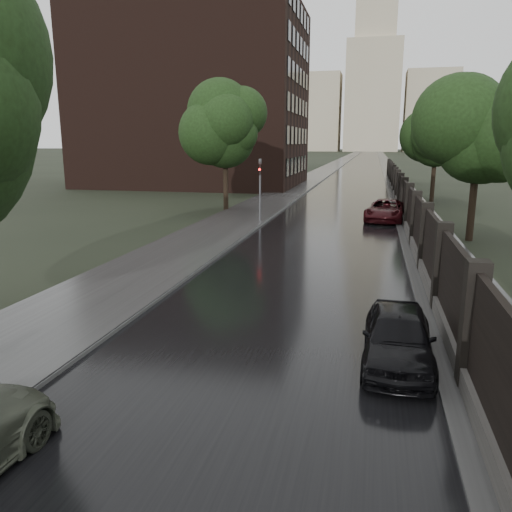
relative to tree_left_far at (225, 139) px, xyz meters
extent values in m
cube|color=black|center=(8.00, 160.00, -5.23)|extent=(8.00, 420.00, 0.02)
cube|color=#2D2D2D|center=(2.00, 160.00, -5.16)|extent=(4.00, 420.00, 0.16)
cube|color=#2D2D2D|center=(13.50, 160.00, -5.20)|extent=(3.00, 420.00, 0.08)
cube|color=#383533|center=(12.60, 2.00, -4.99)|extent=(0.40, 75.00, 0.50)
cube|color=black|center=(12.60, 2.00, -3.74)|extent=(0.15, 75.00, 2.00)
cube|color=black|center=(12.60, 40.00, -3.89)|extent=(0.45, 0.45, 2.70)
cylinder|color=black|center=(0.00, 0.00, -2.32)|extent=(0.36, 0.36, 5.85)
sphere|color=black|center=(0.00, 0.00, 0.02)|extent=(4.25, 4.25, 4.25)
cylinder|color=black|center=(15.50, -8.00, -2.48)|extent=(0.36, 0.36, 5.53)
sphere|color=black|center=(15.50, -8.00, -0.27)|extent=(4.08, 4.08, 4.08)
cylinder|color=black|center=(15.50, 10.00, -2.48)|extent=(0.36, 0.36, 5.53)
sphere|color=black|center=(15.50, 10.00, -0.27)|extent=(4.08, 4.08, 4.08)
cylinder|color=#59595E|center=(3.70, -5.00, -3.74)|extent=(0.12, 0.12, 3.00)
imported|color=#59595E|center=(3.70, -5.00, -1.74)|extent=(0.16, 0.20, 1.00)
sphere|color=#FF0C0C|center=(3.70, -5.15, -1.89)|extent=(0.14, 0.14, 0.14)
cube|color=black|center=(-10.00, 22.00, 4.76)|extent=(24.00, 18.00, 20.00)
cube|color=tan|center=(-24.00, 270.00, 16.76)|extent=(28.00, 22.00, 44.00)
cube|color=tan|center=(40.00, 270.00, 16.76)|extent=(28.00, 22.00, 44.00)
cube|color=tan|center=(8.00, 270.00, 24.76)|extent=(30.00, 30.00, 60.00)
cube|color=tan|center=(8.00, 270.00, 64.76)|extent=(22.00, 22.00, 40.00)
imported|color=black|center=(11.22, -24.18, -4.58)|extent=(1.65, 3.91, 1.32)
imported|color=black|center=(11.40, -2.18, -4.54)|extent=(2.95, 5.28, 1.39)
camera|label=1|loc=(10.48, -35.27, -0.28)|focal=35.00mm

